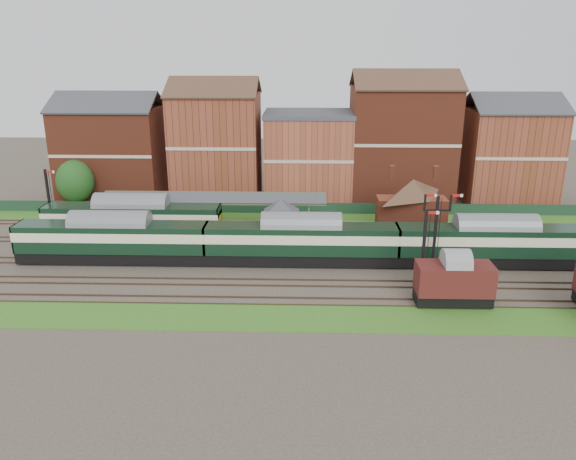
{
  "coord_description": "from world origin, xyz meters",
  "views": [
    {
      "loc": [
        -0.63,
        -53.65,
        21.54
      ],
      "look_at": [
        -2.22,
        2.0,
        3.0
      ],
      "focal_mm": 35.0,
      "sensor_mm": 36.0,
      "label": 1
    }
  ],
  "objects_px": {
    "signal_box": "(281,225)",
    "goods_van_a": "(454,281)",
    "dmu_train": "(301,240)",
    "semaphore_bracket": "(436,230)",
    "platform_railcar": "(133,219)"
  },
  "relations": [
    {
      "from": "dmu_train",
      "to": "goods_van_a",
      "type": "distance_m",
      "value": 15.97
    },
    {
      "from": "signal_box",
      "to": "goods_van_a",
      "type": "height_order",
      "value": "signal_box"
    },
    {
      "from": "signal_box",
      "to": "semaphore_bracket",
      "type": "height_order",
      "value": "semaphore_bracket"
    },
    {
      "from": "signal_box",
      "to": "goods_van_a",
      "type": "relative_size",
      "value": 0.93
    },
    {
      "from": "signal_box",
      "to": "platform_railcar",
      "type": "height_order",
      "value": "signal_box"
    },
    {
      "from": "platform_railcar",
      "to": "goods_van_a",
      "type": "relative_size",
      "value": 3.08
    },
    {
      "from": "dmu_train",
      "to": "semaphore_bracket",
      "type": "bearing_deg",
      "value": -11.0
    },
    {
      "from": "dmu_train",
      "to": "goods_van_a",
      "type": "relative_size",
      "value": 9.02
    },
    {
      "from": "semaphore_bracket",
      "to": "goods_van_a",
      "type": "bearing_deg",
      "value": -87.12
    },
    {
      "from": "semaphore_bracket",
      "to": "dmu_train",
      "type": "distance_m",
      "value": 13.25
    },
    {
      "from": "dmu_train",
      "to": "platform_railcar",
      "type": "distance_m",
      "value": 20.21
    },
    {
      "from": "signal_box",
      "to": "dmu_train",
      "type": "xyz_separation_m",
      "value": [
        2.18,
        -3.25,
        -0.59
      ]
    },
    {
      "from": "signal_box",
      "to": "dmu_train",
      "type": "height_order",
      "value": "signal_box"
    },
    {
      "from": "dmu_train",
      "to": "goods_van_a",
      "type": "height_order",
      "value": "dmu_train"
    },
    {
      "from": "semaphore_bracket",
      "to": "goods_van_a",
      "type": "distance_m",
      "value": 6.94
    }
  ]
}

